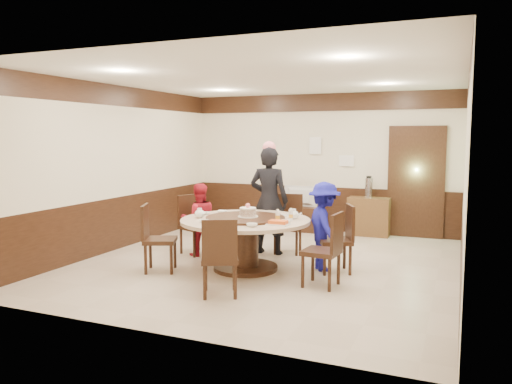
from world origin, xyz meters
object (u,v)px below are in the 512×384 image
at_px(thermos, 369,188).
at_px(tv_stand, 299,218).
at_px(banquet_table, 245,234).
at_px(person_standing, 269,201).
at_px(television, 299,196).
at_px(shrimp_platter, 278,223).
at_px(person_red, 199,220).
at_px(person_blue, 324,226).
at_px(birthday_cake, 248,212).
at_px(side_cabinet, 369,216).

bearing_deg(thermos, tv_stand, -178.78).
distance_m(banquet_table, person_standing, 1.14).
distance_m(television, thermos, 1.42).
relative_size(shrimp_platter, television, 0.41).
relative_size(shrimp_platter, thermos, 0.79).
xyz_separation_m(banquet_table, shrimp_platter, (0.61, -0.29, 0.24)).
relative_size(banquet_table, television, 2.57).
relative_size(person_red, person_blue, 0.92).
height_order(banquet_table, thermos, thermos).
height_order(person_red, person_blue, person_blue).
bearing_deg(person_red, birthday_cake, 118.64).
distance_m(person_blue, birthday_cake, 1.12).
distance_m(person_standing, television, 2.15).
bearing_deg(tv_stand, banquet_table, -86.37).
bearing_deg(thermos, person_blue, -92.80).
bearing_deg(person_standing, thermos, -123.33).
height_order(person_red, shrimp_platter, person_red).
height_order(birthday_cake, shrimp_platter, birthday_cake).
distance_m(banquet_table, shrimp_platter, 0.72).
distance_m(person_red, side_cabinet, 3.56).
xyz_separation_m(television, side_cabinet, (1.42, 0.03, -0.34)).
xyz_separation_m(person_standing, birthday_cake, (0.09, -1.08, -0.04)).
bearing_deg(person_blue, television, -9.85).
bearing_deg(television, birthday_cake, 100.71).
bearing_deg(banquet_table, shrimp_platter, -25.59).
bearing_deg(person_red, person_blue, 140.95).
bearing_deg(television, banquet_table, 100.09).
distance_m(person_standing, birthday_cake, 1.08).
bearing_deg(banquet_table, person_blue, 21.38).
height_order(person_red, thermos, person_red).
bearing_deg(side_cabinet, thermos, 180.00).
distance_m(birthday_cake, thermos, 3.45).
relative_size(birthday_cake, thermos, 0.77).
xyz_separation_m(banquet_table, person_red, (-1.06, 0.52, 0.06)).
xyz_separation_m(person_red, tv_stand, (0.85, 2.70, -0.34)).
distance_m(person_standing, shrimp_platter, 1.53).
bearing_deg(television, shrimp_platter, 109.49).
height_order(person_standing, shrimp_platter, person_standing).
distance_m(birthday_cake, shrimp_platter, 0.65).
height_order(shrimp_platter, tv_stand, shrimp_platter).
bearing_deg(thermos, person_red, -129.54).
relative_size(person_blue, thermos, 3.39).
bearing_deg(shrimp_platter, tv_stand, 103.04).
bearing_deg(banquet_table, tv_stand, 93.63).
xyz_separation_m(person_blue, tv_stand, (-1.27, 2.81, -0.39)).
height_order(television, thermos, thermos).
bearing_deg(person_blue, shrimp_platter, 113.33).
relative_size(person_standing, person_blue, 1.37).
bearing_deg(tv_stand, person_blue, -65.74).
height_order(person_red, side_cabinet, person_red).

